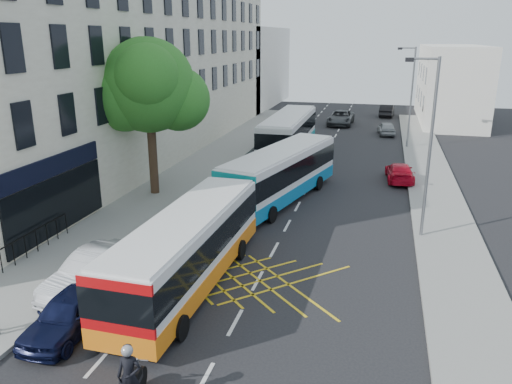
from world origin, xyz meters
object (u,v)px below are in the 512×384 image
Objects in this scene: bus_near at (188,249)px; bus_far at (288,134)px; red_hatchback at (400,172)px; parked_car_blue at (69,313)px; motorbike at (130,379)px; distant_car_grey at (341,118)px; parked_car_silver at (95,271)px; distant_car_silver at (387,128)px; bus_mid at (281,174)px; street_tree at (148,86)px; lamp_far at (410,92)px; lamp_near at (428,140)px; distant_car_dark at (387,110)px.

bus_far reaches higher than bus_near.
parked_car_blue is at bearing 58.94° from red_hatchback.
distant_car_grey is (1.28, 43.61, -0.13)m from motorbike.
distant_car_silver is (10.20, 33.79, -0.13)m from parked_car_silver.
bus_mid reaches higher than bus_near.
distant_car_grey reaches higher than red_hatchback.
bus_mid is at bearing 84.96° from bus_near.
bus_mid is 2.36× the size of parked_car_silver.
bus_near is (6.11, -9.93, -4.80)m from street_tree.
bus_mid reaches higher than distant_car_grey.
bus_near is at bearing 56.18° from parked_car_blue.
bus_near is (-8.59, -26.97, -3.13)m from lamp_far.
lamp_near is 2.20× the size of distant_car_silver.
motorbike is at bearing 87.76° from distant_car_dark.
motorbike is 6.76m from parked_car_silver.
bus_mid is 15.17m from parked_car_blue.
distant_car_silver is (9.50, 36.41, -0.04)m from parked_car_blue.
bus_mid is at bearing 81.04° from motorbike.
lamp_near is 31.08m from distant_car_grey.
parked_car_silver is (-4.22, 5.28, -0.12)m from motorbike.
lamp_near is 2.07× the size of parked_car_blue.
bus_far is (-9.06, -4.79, -2.94)m from lamp_far.
bus_far reaches higher than parked_car_blue.
bus_far is at bearing 91.14° from parked_car_silver.
distant_car_grey is at bearing 121.72° from lamp_far.
distant_car_dark is (6.96, 44.34, -0.80)m from bus_near.
lamp_near is 10.47m from red_hatchback.
lamp_far reaches higher than motorbike.
distant_car_dark reaches higher than distant_car_silver.
bus_near is 37.23m from distant_car_grey.
bus_near reaches higher than parked_car_silver.
street_tree is 4.23× the size of motorbike.
lamp_near is 8.87m from bus_mid.
lamp_far is 1.51× the size of distant_car_grey.
bus_mid is at bearing 36.69° from red_hatchback.
lamp_near is 0.71× the size of bus_far.
lamp_far is at bearing 27.96° from bus_far.
street_tree reaches higher than red_hatchback.
lamp_far is 17.89m from distant_car_dark.
parked_car_blue is (-2.04, -25.99, -1.01)m from bus_far.
red_hatchback is 1.11× the size of distant_car_silver.
parked_car_silver is at bearing -112.74° from lamp_far.
distant_car_grey is (1.06, 26.29, -0.81)m from bus_mid.
parked_car_blue is at bearing -121.86° from bus_near.
bus_mid is at bearing -90.55° from distant_car_grey.
street_tree is 15.28m from parked_car_blue.
bus_mid is 2.02× the size of distant_car_grey.
parked_car_blue is (-3.74, -14.67, -0.89)m from bus_mid.
lamp_near reaches higher than bus_mid.
parked_car_silver is at bearing -145.37° from lamp_near.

